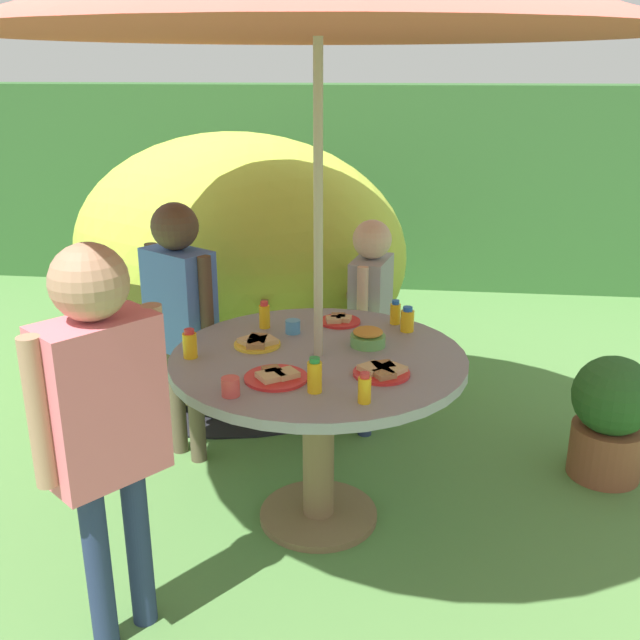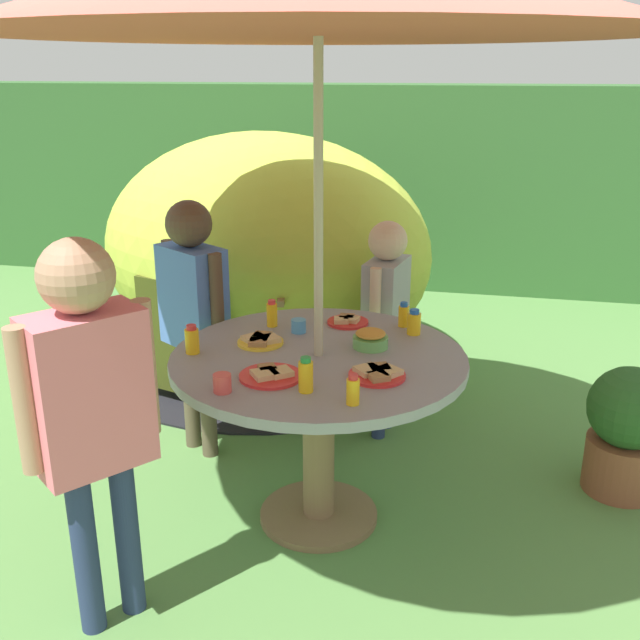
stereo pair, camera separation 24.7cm
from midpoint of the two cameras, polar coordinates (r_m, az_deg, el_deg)
The scene contains 22 objects.
ground_plane at distance 3.26m, azimuth 2.14°, elevation -15.33°, with size 10.00×10.00×0.02m, color #548442.
hedge_backdrop at distance 6.53m, azimuth 8.20°, elevation 10.34°, with size 9.00×0.70×1.69m, color #33602D.
garden_table at distance 2.96m, azimuth 2.29°, elevation -5.53°, with size 1.18×1.18×0.75m.
wooden_chair at distance 4.05m, azimuth 2.21°, elevation 1.40°, with size 0.57×0.55×1.08m.
dome_tent at distance 4.65m, azimuth -2.84°, elevation 5.37°, with size 2.74×2.74×1.46m.
potted_plant at distance 3.61m, azimuth 24.72°, elevation -7.73°, with size 0.37×0.37×0.60m.
child_in_grey_shirt at distance 3.66m, azimuth 7.10°, elevation 1.38°, with size 0.22×0.38×1.13m.
child_in_blue_shirt at distance 3.46m, azimuth -7.89°, elevation 1.76°, with size 0.38×0.33×1.27m.
child_in_pink_shirt at distance 2.37m, azimuth -14.76°, elevation -5.51°, with size 0.37×0.40×1.37m.
snack_bowl at distance 2.97m, azimuth 6.35°, elevation -1.51°, with size 0.14×0.14×0.08m.
plate_center_front at distance 2.68m, azimuth -1.24°, elevation -4.34°, with size 0.23×0.23×0.03m.
plate_mid_left at distance 3.00m, azimuth -2.32°, elevation -1.65°, with size 0.19×0.19×0.03m.
plate_center_back at distance 3.24m, azimuth 4.33°, elevation -0.11°, with size 0.18×0.18×0.03m.
plate_front_edge at distance 2.71m, azimuth 7.14°, elevation -4.21°, with size 0.21×0.21×0.03m.
juice_bottle_near_left at distance 2.55m, azimuth 1.66°, elevation -4.41°, with size 0.05×0.05×0.13m.
juice_bottle_near_right at distance 3.23m, azimuth 8.74°, elevation 0.34°, with size 0.05×0.05×0.11m.
juice_bottle_far_left at distance 2.92m, azimuth -7.59°, elevation -1.60°, with size 0.06×0.06×0.12m.
juice_bottle_far_right at distance 3.19m, azimuth -1.57°, elevation 0.44°, with size 0.05×0.05×0.12m.
juice_bottle_mid_right at distance 2.48m, azimuth 5.47°, elevation -5.54°, with size 0.05×0.05×0.11m.
juice_bottle_back_edge at distance 3.14m, azimuth 9.60°, elevation -0.24°, with size 0.06×0.06×0.11m.
cup_near at distance 2.57m, azimuth -4.92°, elevation -4.99°, with size 0.06×0.06×0.07m, color #E04C47.
cup_far at distance 3.12m, azimuth 0.58°, elevation -0.50°, with size 0.06×0.06×0.06m, color #4C99D8.
Camera 2 is at (0.57, -2.62, 1.84)m, focal length 40.97 mm.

